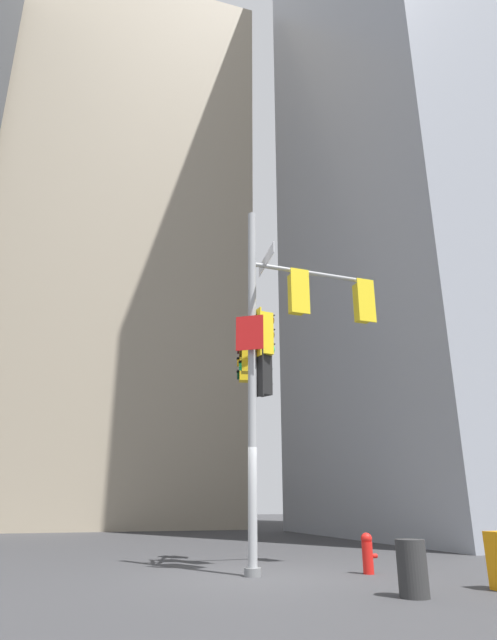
# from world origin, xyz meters

# --- Properties ---
(ground) EXTENTS (120.00, 120.00, 0.00)m
(ground) POSITION_xyz_m (0.00, 0.00, 0.00)
(ground) COLOR #38383A
(building_tower_right) EXTENTS (14.79, 14.79, 44.89)m
(building_tower_right) POSITION_xyz_m (14.67, 9.75, 22.44)
(building_tower_right) COLOR #9399A3
(building_tower_right) RESTS_ON ground
(building_mid_block) EXTENTS (17.52, 17.52, 37.92)m
(building_mid_block) POSITION_xyz_m (-2.63, 27.46, 18.96)
(building_mid_block) COLOR tan
(building_mid_block) RESTS_ON ground
(signal_pole_assembly) EXTENTS (3.72, 3.16, 8.16)m
(signal_pole_assembly) POSITION_xyz_m (0.68, 0.43, 4.95)
(signal_pole_assembly) COLOR #9EA0A3
(signal_pole_assembly) RESTS_ON ground
(fire_hydrant) EXTENTS (0.33, 0.23, 0.79)m
(fire_hydrant) POSITION_xyz_m (2.39, -0.35, 0.41)
(fire_hydrant) COLOR red
(fire_hydrant) RESTS_ON ground
(trash_bin) EXTENTS (0.46, 0.46, 0.83)m
(trash_bin) POSITION_xyz_m (1.59, -3.13, 0.42)
(trash_bin) COLOR #2D2D2D
(trash_bin) RESTS_ON ground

